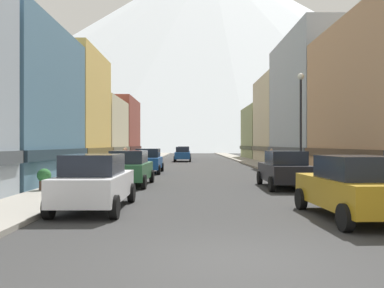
# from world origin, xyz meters

# --- Properties ---
(ground_plane) EXTENTS (400.00, 400.00, 0.00)m
(ground_plane) POSITION_xyz_m (0.00, 0.00, 0.00)
(ground_plane) COLOR #333333
(sidewalk_left) EXTENTS (2.50, 100.00, 0.15)m
(sidewalk_left) POSITION_xyz_m (-6.25, 35.00, 0.07)
(sidewalk_left) COLOR gray
(sidewalk_left) RESTS_ON ground
(sidewalk_right) EXTENTS (2.50, 100.00, 0.15)m
(sidewalk_right) POSITION_xyz_m (6.25, 35.00, 0.07)
(sidewalk_right) COLOR gray
(sidewalk_right) RESTS_ON ground
(storefront_left_2) EXTENTS (9.26, 8.35, 9.03)m
(storefront_left_2) POSITION_xyz_m (-11.98, 23.07, 4.36)
(storefront_left_2) COLOR #D8B259
(storefront_left_2) RESTS_ON ground
(storefront_left_3) EXTENTS (9.30, 9.51, 6.59)m
(storefront_left_3) POSITION_xyz_m (-12.00, 32.50, 3.17)
(storefront_left_3) COLOR beige
(storefront_left_3) RESTS_ON ground
(storefront_left_4) EXTENTS (6.65, 10.07, 7.75)m
(storefront_left_4) POSITION_xyz_m (-10.67, 42.85, 3.73)
(storefront_left_4) COLOR brown
(storefront_left_4) RESTS_ON ground
(storefront_right_2) EXTENTS (8.16, 13.05, 11.45)m
(storefront_right_2) POSITION_xyz_m (11.43, 27.66, 5.55)
(storefront_right_2) COLOR #99A5B2
(storefront_right_2) RESTS_ON ground
(storefront_right_3) EXTENTS (9.90, 10.64, 9.89)m
(storefront_right_3) POSITION_xyz_m (12.30, 39.60, 4.78)
(storefront_right_3) COLOR beige
(storefront_right_3) RESTS_ON ground
(storefront_right_4) EXTENTS (9.41, 11.86, 7.56)m
(storefront_right_4) POSITION_xyz_m (12.06, 51.37, 3.64)
(storefront_right_4) COLOR #8C9966
(storefront_right_4) RESTS_ON ground
(car_left_0) EXTENTS (2.06, 4.40, 1.78)m
(car_left_0) POSITION_xyz_m (-3.80, 5.68, 0.90)
(car_left_0) COLOR silver
(car_left_0) RESTS_ON ground
(car_left_1) EXTENTS (2.14, 4.44, 1.78)m
(car_left_1) POSITION_xyz_m (-3.80, 13.19, 0.90)
(car_left_1) COLOR #265933
(car_left_1) RESTS_ON ground
(car_left_2) EXTENTS (2.07, 4.41, 1.78)m
(car_left_2) POSITION_xyz_m (-3.80, 22.17, 0.90)
(car_left_2) COLOR #19478C
(car_left_2) RESTS_ON ground
(car_right_0) EXTENTS (2.23, 4.47, 1.78)m
(car_right_0) POSITION_xyz_m (3.80, 4.06, 0.90)
(car_right_0) COLOR #B28419
(car_right_0) RESTS_ON ground
(car_right_1) EXTENTS (2.11, 4.42, 1.78)m
(car_right_1) POSITION_xyz_m (3.80, 12.09, 0.90)
(car_right_1) COLOR black
(car_right_1) RESTS_ON ground
(car_driving_0) EXTENTS (2.06, 4.40, 1.78)m
(car_driving_0) POSITION_xyz_m (-1.60, 41.94, 0.90)
(car_driving_0) COLOR #19478C
(car_driving_0) RESTS_ON ground
(car_driving_1) EXTENTS (2.06, 4.40, 1.78)m
(car_driving_1) POSITION_xyz_m (-1.60, 51.59, 0.90)
(car_driving_1) COLOR #19478C
(car_driving_1) RESTS_ON ground
(parking_meter_near) EXTENTS (0.14, 0.10, 1.33)m
(parking_meter_near) POSITION_xyz_m (5.75, 6.65, 1.01)
(parking_meter_near) COLOR #595960
(parking_meter_near) RESTS_ON sidewalk_right
(trash_bin_right) EXTENTS (0.59, 0.59, 0.98)m
(trash_bin_right) POSITION_xyz_m (6.35, 11.20, 0.64)
(trash_bin_right) COLOR #4C5156
(trash_bin_right) RESTS_ON sidewalk_right
(potted_plant_0) EXTENTS (0.70, 0.70, 1.02)m
(potted_plant_0) POSITION_xyz_m (-7.00, 15.41, 0.74)
(potted_plant_0) COLOR gray
(potted_plant_0) RESTS_ON sidewalk_left
(potted_plant_1) EXTENTS (0.59, 0.59, 0.91)m
(potted_plant_1) POSITION_xyz_m (-7.00, 10.04, 0.66)
(potted_plant_1) COLOR brown
(potted_plant_1) RESTS_ON sidewalk_left
(pedestrian_0) EXTENTS (0.36, 0.36, 1.69)m
(pedestrian_0) POSITION_xyz_m (-6.25, 27.21, 0.93)
(pedestrian_0) COLOR maroon
(pedestrian_0) RESTS_ON sidewalk_left
(pedestrian_1) EXTENTS (0.36, 0.36, 1.57)m
(pedestrian_1) POSITION_xyz_m (6.25, 27.06, 0.87)
(pedestrian_1) COLOR maroon
(pedestrian_1) RESTS_ON sidewalk_right
(pedestrian_2) EXTENTS (0.36, 0.36, 1.61)m
(pedestrian_2) POSITION_xyz_m (-6.25, 26.62, 0.89)
(pedestrian_2) COLOR maroon
(pedestrian_2) RESTS_ON sidewalk_left
(streetlamp_right) EXTENTS (0.36, 0.36, 5.86)m
(streetlamp_right) POSITION_xyz_m (5.35, 14.84, 3.99)
(streetlamp_right) COLOR black
(streetlamp_right) RESTS_ON sidewalk_right
(mountain_backdrop) EXTENTS (349.96, 349.96, 128.29)m
(mountain_backdrop) POSITION_xyz_m (13.10, 260.00, 64.15)
(mountain_backdrop) COLOR white
(mountain_backdrop) RESTS_ON ground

